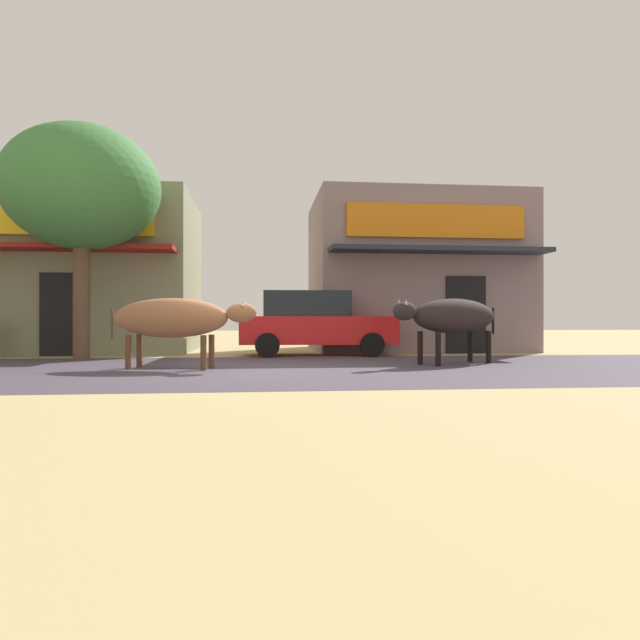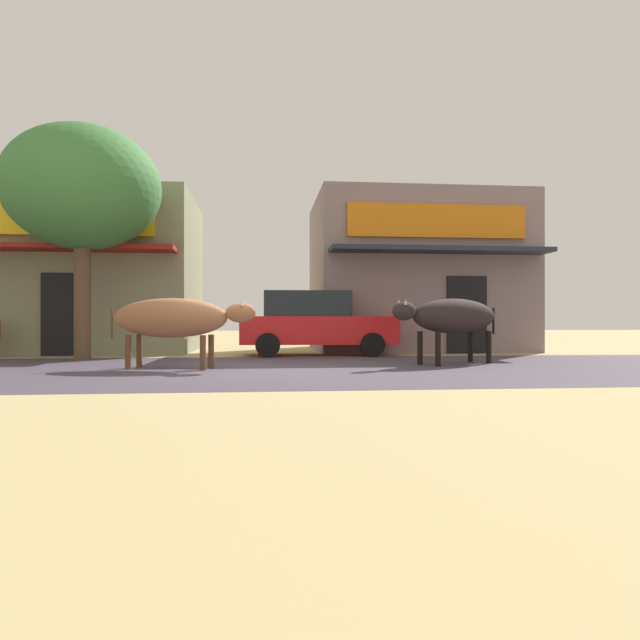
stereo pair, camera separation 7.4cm
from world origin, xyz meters
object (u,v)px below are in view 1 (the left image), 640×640
Objects in this scene: roadside_tree at (82,189)px; parked_hatchback_car at (314,323)px; pedestrian_by_shop at (494,321)px; cow_near_brown at (174,319)px; cow_far_dark at (453,317)px.

parked_hatchback_car is (5.49, 0.97, -3.10)m from roadside_tree.
pedestrian_by_shop is at bearing 8.92° from parked_hatchback_car.
cow_near_brown is (-2.98, -3.89, 0.09)m from parked_hatchback_car.
parked_hatchback_car is 1.47× the size of cow_far_dark.
parked_hatchback_car is 2.66× the size of pedestrian_by_shop.
cow_near_brown is 9.40m from pedestrian_by_shop.
roadside_tree is 8.88m from cow_far_dark.
roadside_tree reaches higher than parked_hatchback_car.
cow_near_brown is (2.51, -2.92, -3.01)m from roadside_tree.
roadside_tree is at bearing -170.50° from pedestrian_by_shop.
parked_hatchback_car reaches higher than cow_near_brown.
parked_hatchback_car is at bearing 52.54° from cow_near_brown.
cow_near_brown is 1.84× the size of pedestrian_by_shop.
roadside_tree is 1.95× the size of cow_near_brown.
parked_hatchback_car is 4.17m from cow_far_dark.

